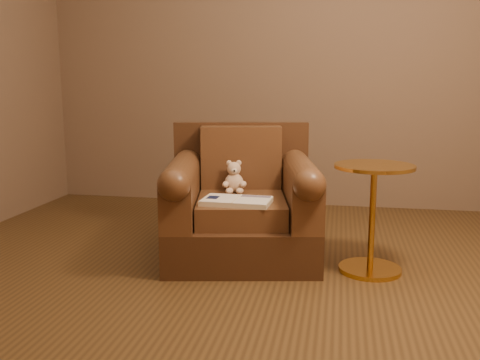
# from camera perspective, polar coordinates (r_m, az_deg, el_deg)

# --- Properties ---
(floor) EXTENTS (4.00, 4.00, 0.00)m
(floor) POSITION_cam_1_polar(r_m,az_deg,el_deg) (2.94, -1.50, -11.06)
(floor) COLOR #53391C
(floor) RESTS_ON ground
(armchair) EXTENTS (1.04, 1.01, 0.81)m
(armchair) POSITION_cam_1_polar(r_m,az_deg,el_deg) (3.34, 0.14, -2.80)
(armchair) COLOR #412615
(armchair) RESTS_ON floor
(teddy_bear) EXTENTS (0.15, 0.17, 0.21)m
(teddy_bear) POSITION_cam_1_polar(r_m,az_deg,el_deg) (3.38, -0.64, -0.01)
(teddy_bear) COLOR beige
(teddy_bear) RESTS_ON armchair
(guidebook) EXTENTS (0.40, 0.25, 0.03)m
(guidebook) POSITION_cam_1_polar(r_m,az_deg,el_deg) (3.07, -0.37, -2.27)
(guidebook) COLOR beige
(guidebook) RESTS_ON armchair
(side_table) EXTENTS (0.45, 0.45, 0.62)m
(side_table) POSITION_cam_1_polar(r_m,az_deg,el_deg) (3.12, 13.93, -3.63)
(side_table) COLOR gold
(side_table) RESTS_ON floor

